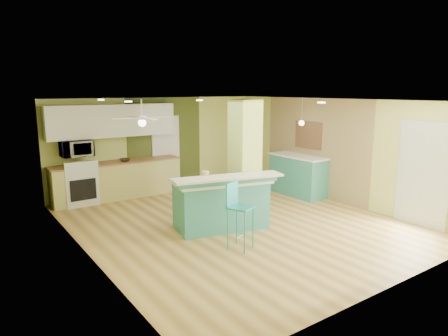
{
  "coord_description": "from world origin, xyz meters",
  "views": [
    {
      "loc": [
        -4.73,
        -6.38,
        2.72
      ],
      "look_at": [
        0.02,
        0.4,
        1.08
      ],
      "focal_mm": 32.0,
      "sensor_mm": 36.0,
      "label": 1
    }
  ],
  "objects_px": {
    "side_counter": "(298,175)",
    "fruit_bowl": "(125,160)",
    "peninsula": "(221,202)",
    "canister": "(206,175)",
    "bar_stool": "(237,205)"
  },
  "relations": [
    {
      "from": "bar_stool",
      "to": "side_counter",
      "type": "xyz_separation_m",
      "value": [
        3.48,
        1.98,
        -0.26
      ]
    },
    {
      "from": "canister",
      "to": "peninsula",
      "type": "bearing_deg",
      "value": -48.93
    },
    {
      "from": "bar_stool",
      "to": "canister",
      "type": "relative_size",
      "value": 7.47
    },
    {
      "from": "peninsula",
      "to": "canister",
      "type": "xyz_separation_m",
      "value": [
        -0.21,
        0.24,
        0.53
      ]
    },
    {
      "from": "peninsula",
      "to": "fruit_bowl",
      "type": "relative_size",
      "value": 7.88
    },
    {
      "from": "fruit_bowl",
      "to": "canister",
      "type": "relative_size",
      "value": 1.77
    },
    {
      "from": "canister",
      "to": "side_counter",
      "type": "bearing_deg",
      "value": 12.36
    },
    {
      "from": "side_counter",
      "to": "fruit_bowl",
      "type": "height_order",
      "value": "side_counter"
    },
    {
      "from": "peninsula",
      "to": "side_counter",
      "type": "height_order",
      "value": "peninsula"
    },
    {
      "from": "side_counter",
      "to": "fruit_bowl",
      "type": "bearing_deg",
      "value": 149.35
    },
    {
      "from": "canister",
      "to": "fruit_bowl",
      "type": "bearing_deg",
      "value": 99.47
    },
    {
      "from": "peninsula",
      "to": "side_counter",
      "type": "xyz_separation_m",
      "value": [
        3.11,
        0.97,
        0.0
      ]
    },
    {
      "from": "peninsula",
      "to": "canister",
      "type": "bearing_deg",
      "value": 144.13
    },
    {
      "from": "bar_stool",
      "to": "peninsula",
      "type": "bearing_deg",
      "value": 45.44
    },
    {
      "from": "bar_stool",
      "to": "fruit_bowl",
      "type": "height_order",
      "value": "bar_stool"
    }
  ]
}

